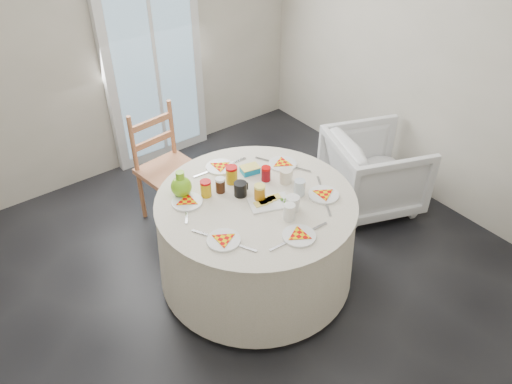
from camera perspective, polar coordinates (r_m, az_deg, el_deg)
floor at (r=3.90m, az=-1.46°, el=-9.71°), size 4.00×4.00×0.00m
wall_back at (r=4.73m, az=-16.81°, el=16.41°), size 4.00×0.02×2.60m
wall_right at (r=4.45m, az=20.28°, el=14.46°), size 0.02×4.00×2.60m
glass_door at (r=4.91m, az=-11.69°, el=14.81°), size 1.00×0.08×2.10m
table at (r=3.66m, az=0.00°, el=-5.34°), size 1.43×1.43×0.73m
wooden_chair at (r=4.23m, az=-9.84°, el=2.25°), size 0.50×0.48×1.01m
armchair at (r=4.49m, az=13.38°, el=2.75°), size 0.92×0.95×0.77m
place_settings at (r=3.41m, az=0.00°, el=-0.40°), size 1.20×1.20×0.02m
jar_cluster at (r=3.48m, az=-2.39°, el=1.53°), size 0.55×0.37×0.15m
butter_tub at (r=3.66m, az=-0.70°, el=2.85°), size 0.15×0.12×0.05m
green_pitcher at (r=3.42m, az=-8.62°, el=1.42°), size 0.16×0.16×0.19m
cheese_platter at (r=3.37m, az=1.53°, el=-0.87°), size 0.32×0.26×0.04m
mugs_glasses at (r=3.43m, az=1.81°, el=0.75°), size 0.78×0.78×0.13m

